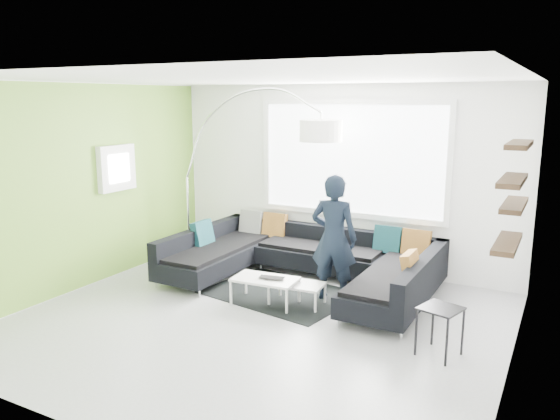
% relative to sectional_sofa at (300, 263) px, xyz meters
% --- Properties ---
extents(ground, '(5.50, 5.50, 0.00)m').
position_rel_sectional_sofa_xyz_m(ground, '(0.09, -1.35, -0.34)').
color(ground, gray).
rests_on(ground, ground).
extents(room_shell, '(5.54, 5.04, 2.82)m').
position_rel_sectional_sofa_xyz_m(room_shell, '(0.13, -1.14, 1.47)').
color(room_shell, white).
rests_on(room_shell, ground).
extents(sectional_sofa, '(3.59, 2.24, 0.77)m').
position_rel_sectional_sofa_xyz_m(sectional_sofa, '(0.00, 0.00, 0.00)').
color(sectional_sofa, black).
rests_on(sectional_sofa, ground).
extents(rug, '(2.09, 1.66, 0.01)m').
position_rel_sectional_sofa_xyz_m(rug, '(-0.12, -0.37, -0.33)').
color(rug, black).
rests_on(rug, ground).
extents(coffee_table, '(1.10, 0.69, 0.34)m').
position_rel_sectional_sofa_xyz_m(coffee_table, '(0.08, -0.71, -0.17)').
color(coffee_table, white).
rests_on(coffee_table, ground).
extents(arc_lamp, '(2.53, 0.62, 2.74)m').
position_rel_sectional_sofa_xyz_m(arc_lamp, '(-2.13, 0.26, 1.03)').
color(arc_lamp, silver).
rests_on(arc_lamp, ground).
extents(side_table, '(0.47, 0.47, 0.52)m').
position_rel_sectional_sofa_xyz_m(side_table, '(2.17, -1.19, -0.08)').
color(side_table, black).
rests_on(side_table, ground).
extents(person, '(0.68, 0.51, 1.66)m').
position_rel_sectional_sofa_xyz_m(person, '(0.59, -0.24, 0.49)').
color(person, black).
rests_on(person, ground).
extents(laptop, '(0.40, 0.33, 0.03)m').
position_rel_sectional_sofa_xyz_m(laptop, '(-0.01, -0.83, 0.02)').
color(laptop, black).
rests_on(laptop, coffee_table).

